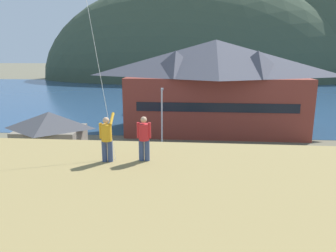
# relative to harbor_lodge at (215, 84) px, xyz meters

# --- Properties ---
(ground_plane) EXTENTS (600.00, 600.00, 0.00)m
(ground_plane) POSITION_rel_harbor_lodge_xyz_m (-6.79, -21.67, -6.47)
(ground_plane) COLOR #66604C
(parking_lot_pad) EXTENTS (40.00, 20.00, 0.10)m
(parking_lot_pad) POSITION_rel_harbor_lodge_xyz_m (-6.79, -16.67, -6.42)
(parking_lot_pad) COLOR gray
(parking_lot_pad) RESTS_ON ground
(bay_water) EXTENTS (360.00, 84.00, 0.03)m
(bay_water) POSITION_rel_harbor_lodge_xyz_m (-6.79, 38.33, -6.46)
(bay_water) COLOR navy
(bay_water) RESTS_ON ground
(far_hill_west_ridge) EXTENTS (124.83, 53.31, 77.73)m
(far_hill_west_ridge) POSITION_rel_harbor_lodge_xyz_m (-2.50, 86.60, -6.47)
(far_hill_west_ridge) COLOR #3D4C38
(far_hill_west_ridge) RESTS_ON ground
(far_hill_east_peak) EXTENTS (123.19, 56.43, 88.25)m
(far_hill_east_peak) POSITION_rel_harbor_lodge_xyz_m (39.29, 99.49, -6.47)
(far_hill_east_peak) COLOR #3D4C38
(far_hill_east_peak) RESTS_ON ground
(harbor_lodge) EXTENTS (24.09, 11.45, 12.13)m
(harbor_lodge) POSITION_rel_harbor_lodge_xyz_m (0.00, 0.00, 0.00)
(harbor_lodge) COLOR brown
(harbor_lodge) RESTS_ON ground
(storage_shed_near_lot) EXTENTS (6.93, 5.64, 4.73)m
(storage_shed_near_lot) POSITION_rel_harbor_lodge_xyz_m (-17.04, -12.83, -4.01)
(storage_shed_near_lot) COLOR #756B5B
(storage_shed_near_lot) RESTS_ON ground
(wharf_dock) EXTENTS (3.20, 14.10, 0.70)m
(wharf_dock) POSITION_rel_harbor_lodge_xyz_m (-9.40, 13.37, -6.12)
(wharf_dock) COLOR #70604C
(wharf_dock) RESTS_ON ground
(moored_boat_wharfside) EXTENTS (2.80, 8.37, 2.16)m
(moored_boat_wharfside) POSITION_rel_harbor_lodge_xyz_m (-13.11, 13.56, -5.75)
(moored_boat_wharfside) COLOR navy
(moored_boat_wharfside) RESTS_ON ground
(moored_boat_outer_mooring) EXTENTS (2.96, 7.67, 2.16)m
(moored_boat_outer_mooring) POSITION_rel_harbor_lodge_xyz_m (-5.86, 10.44, -5.75)
(moored_boat_outer_mooring) COLOR navy
(moored_boat_outer_mooring) RESTS_ON ground
(parked_car_back_row_right) EXTENTS (4.29, 2.23, 1.82)m
(parked_car_back_row_right) POSITION_rel_harbor_lodge_xyz_m (-3.00, -21.26, -5.41)
(parked_car_back_row_right) COLOR #236633
(parked_car_back_row_right) RESTS_ON parking_lot_pad
(parked_car_corner_spot) EXTENTS (4.24, 2.13, 1.82)m
(parked_car_corner_spot) POSITION_rel_harbor_lodge_xyz_m (5.70, -14.38, -5.41)
(parked_car_corner_spot) COLOR #236633
(parked_car_corner_spot) RESTS_ON parking_lot_pad
(parked_car_mid_row_near) EXTENTS (4.26, 2.16, 1.82)m
(parked_car_mid_row_near) POSITION_rel_harbor_lodge_xyz_m (-7.50, -15.23, -5.41)
(parked_car_mid_row_near) COLOR navy
(parked_car_mid_row_near) RESTS_ON parking_lot_pad
(parked_car_front_row_red) EXTENTS (4.29, 2.23, 1.82)m
(parked_car_front_row_red) POSITION_rel_harbor_lodge_xyz_m (-2.40, -14.37, -5.41)
(parked_car_front_row_red) COLOR navy
(parked_car_front_row_red) RESTS_ON parking_lot_pad
(parked_car_back_row_left) EXTENTS (4.23, 2.11, 1.82)m
(parked_car_back_row_left) POSITION_rel_harbor_lodge_xyz_m (-9.41, -20.45, -5.41)
(parked_car_back_row_left) COLOR red
(parked_car_back_row_left) RESTS_ON parking_lot_pad
(parking_light_pole) EXTENTS (0.24, 0.78, 6.88)m
(parking_light_pole) POSITION_rel_harbor_lodge_xyz_m (-5.89, -11.11, -2.40)
(parking_light_pole) COLOR #ADADB2
(parking_light_pole) RESTS_ON parking_lot_pad
(person_kite_flyer) EXTENTS (0.51, 0.66, 1.86)m
(person_kite_flyer) POSITION_rel_harbor_lodge_xyz_m (-5.83, -31.11, 0.84)
(person_kite_flyer) COLOR #384770
(person_kite_flyer) RESTS_ON grassy_hill_foreground
(person_companion) EXTENTS (0.55, 0.40, 1.74)m
(person_companion) POSITION_rel_harbor_lodge_xyz_m (-4.43, -30.89, 0.82)
(person_companion) COLOR #384770
(person_companion) RESTS_ON grassy_hill_foreground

